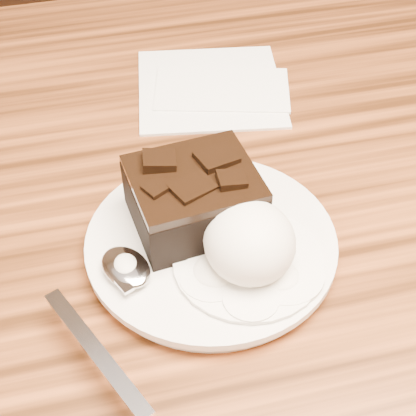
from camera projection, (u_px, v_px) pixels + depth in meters
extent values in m
cylinder|color=silver|center=(211.00, 246.00, 0.52)|extent=(0.20, 0.20, 0.02)
cube|color=black|center=(194.00, 201.00, 0.51)|extent=(0.10, 0.09, 0.04)
ellipsoid|color=white|center=(250.00, 242.00, 0.48)|extent=(0.07, 0.07, 0.06)
cylinder|color=white|center=(248.00, 262.00, 0.49)|extent=(0.11, 0.11, 0.00)
cube|color=white|center=(210.00, 87.00, 0.68)|extent=(0.17, 0.17, 0.01)
cube|color=black|center=(250.00, 284.00, 0.48)|extent=(0.01, 0.01, 0.00)
cube|color=black|center=(253.00, 220.00, 0.52)|extent=(0.01, 0.01, 0.00)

